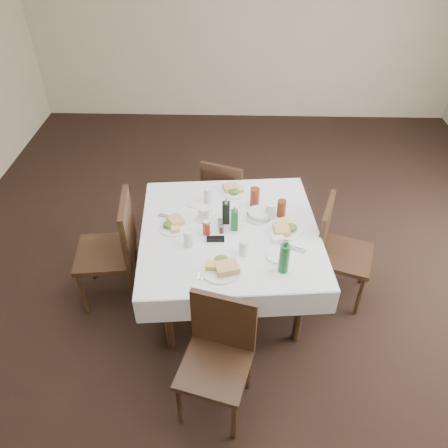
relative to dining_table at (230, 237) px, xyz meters
The scene contains 33 objects.
ground_plane 0.72m from the dining_table, 38.90° to the left, with size 7.00×7.00×0.00m, color black.
room_shell 1.05m from the dining_table, 38.90° to the left, with size 6.04×7.04×2.80m.
dining_table is the anchor object (origin of this frame).
chair_north 0.89m from the dining_table, 93.97° to the left, with size 0.52×0.52×0.86m.
chair_south 0.95m from the dining_table, 93.26° to the right, with size 0.53×0.53×0.92m.
chair_east 0.89m from the dining_table, ahead, with size 0.55×0.55×0.92m.
chair_west 0.93m from the dining_table, behind, with size 0.52×0.52×1.00m.
meal_north 0.52m from the dining_table, 87.32° to the left, with size 0.24×0.24×0.05m.
meal_south 0.45m from the dining_table, 96.11° to the right, with size 0.30×0.30×0.07m.
meal_east 0.44m from the dining_table, ahead, with size 0.28×0.28×0.06m.
meal_west 0.45m from the dining_table, behind, with size 0.25×0.25×0.05m.
side_plate_a 0.45m from the dining_table, 131.79° to the left, with size 0.15×0.15×0.01m.
side_plate_b 0.47m from the dining_table, 39.49° to the right, with size 0.18×0.18×0.01m.
water_n 0.43m from the dining_table, 117.92° to the left, with size 0.07×0.07×0.13m.
water_s 0.33m from the dining_table, 69.40° to the right, with size 0.07×0.07×0.13m.
water_e 0.38m from the dining_table, 23.54° to the left, with size 0.08×0.08×0.15m.
water_w 0.39m from the dining_table, 147.77° to the right, with size 0.07×0.07×0.14m.
iced_tea_a 0.41m from the dining_table, 58.17° to the left, with size 0.08×0.08×0.16m.
iced_tea_b 0.47m from the dining_table, 24.21° to the left, with size 0.07×0.07×0.15m.
bread_basket 0.29m from the dining_table, 33.33° to the left, with size 0.19×0.19×0.06m.
oil_cruet_dark 0.20m from the dining_table, 111.12° to the left, with size 0.06×0.06×0.24m.
oil_cruet_green 0.18m from the dining_table, ahead, with size 0.05×0.05×0.23m.
ketchup_bottle 0.23m from the dining_table, 161.90° to the right, with size 0.06×0.06×0.13m.
salt_shaker 0.14m from the dining_table, behind, with size 0.04×0.04×0.09m.
pepper_shaker 0.14m from the dining_table, 146.06° to the right, with size 0.03×0.03×0.08m.
coffee_mug 0.28m from the dining_table, 148.29° to the left, with size 0.14×0.14×0.10m.
sunglasses 0.19m from the dining_table, 128.56° to the right, with size 0.14×0.05×0.03m.
green_bottle 0.61m from the dining_table, 49.08° to the right, with size 0.07×0.07×0.27m.
sugar_caddy 0.40m from the dining_table, 20.66° to the right, with size 0.10×0.07×0.05m.
cutlery_n 0.54m from the dining_table, 68.62° to the left, with size 0.06×0.17×0.01m.
cutlery_s 0.49m from the dining_table, 111.38° to the right, with size 0.09×0.20×0.01m.
cutlery_e 0.52m from the dining_table, 24.30° to the right, with size 0.20×0.12×0.01m.
cutlery_w 0.54m from the dining_table, 164.98° to the left, with size 0.16×0.09×0.01m.
Camera 1 is at (-0.13, -2.74, 2.95)m, focal length 35.00 mm.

